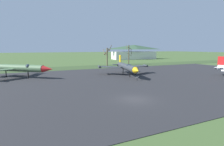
# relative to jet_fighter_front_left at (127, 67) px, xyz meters

# --- Properties ---
(ground_plane) EXTENTS (600.00, 600.00, 0.00)m
(ground_plane) POSITION_rel_jet_fighter_front_left_xyz_m (-9.50, -18.90, -2.20)
(ground_plane) COLOR #425B2D
(asphalt_apron) EXTENTS (107.81, 44.93, 0.05)m
(asphalt_apron) POSITION_rel_jet_fighter_front_left_xyz_m (-9.50, -5.42, -2.17)
(asphalt_apron) COLOR #28282B
(asphalt_apron) RESTS_ON ground
(grass_verge_strip) EXTENTS (167.81, 12.00, 0.06)m
(grass_verge_strip) POSITION_rel_jet_fighter_front_left_xyz_m (-9.50, 23.05, -2.17)
(grass_verge_strip) COLOR #354A27
(grass_verge_strip) RESTS_ON ground
(jet_fighter_front_left) EXTENTS (13.56, 15.62, 4.95)m
(jet_fighter_front_left) POSITION_rel_jet_fighter_front_left_xyz_m (0.00, 0.00, 0.00)
(jet_fighter_front_left) COLOR #33383D
(jet_fighter_front_left) RESTS_ON ground
(info_placard_front_left) EXTENTS (0.60, 0.22, 0.96)m
(info_placard_front_left) POSITION_rel_jet_fighter_front_left_xyz_m (-1.77, -7.58, -1.59)
(info_placard_front_left) COLOR black
(info_placard_front_left) RESTS_ON ground
(jet_fighter_front_right) EXTENTS (14.66, 13.38, 5.48)m
(jet_fighter_front_right) POSITION_rel_jet_fighter_front_left_xyz_m (-24.36, 7.38, 0.17)
(jet_fighter_front_right) COLOR #4C6B47
(jet_fighter_front_right) RESTS_ON ground
(bare_tree_center) EXTENTS (3.12, 3.05, 7.97)m
(bare_tree_center) POSITION_rel_jet_fighter_front_left_xyz_m (4.91, 23.44, 2.00)
(bare_tree_center) COLOR brown
(bare_tree_center) RESTS_ON ground
(bare_tree_right_of_center) EXTENTS (2.89, 2.78, 8.15)m
(bare_tree_right_of_center) POSITION_rel_jet_fighter_front_left_xyz_m (14.90, 24.20, 2.19)
(bare_tree_right_of_center) COLOR brown
(bare_tree_right_of_center) RESTS_ON ground
(visitor_building) EXTENTS (29.49, 12.15, 8.97)m
(visitor_building) POSITION_rel_jet_fighter_front_left_xyz_m (38.44, 57.98, 2.22)
(visitor_building) COLOR silver
(visitor_building) RESTS_ON ground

